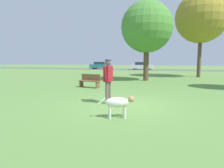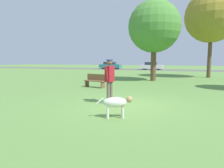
# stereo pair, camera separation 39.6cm
# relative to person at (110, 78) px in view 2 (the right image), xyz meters

# --- Properties ---
(ground_plane) EXTENTS (120.00, 120.00, 0.00)m
(ground_plane) POSITION_rel_person_xyz_m (0.66, -0.05, -1.04)
(ground_plane) COLOR #608C42
(far_road_strip) EXTENTS (120.00, 6.00, 0.01)m
(far_road_strip) POSITION_rel_person_xyz_m (0.66, 29.04, -1.03)
(far_road_strip) COLOR #5B5B59
(far_road_strip) RESTS_ON ground_plane
(person) EXTENTS (0.28, 0.68, 1.75)m
(person) POSITION_rel_person_xyz_m (0.00, 0.00, 0.00)
(person) COLOR #665B4C
(person) RESTS_ON ground_plane
(dog) EXTENTS (1.06, 0.58, 0.65)m
(dog) POSITION_rel_person_xyz_m (0.92, -1.79, -0.59)
(dog) COLOR silver
(dog) RESTS_ON ground_plane
(frisbee) EXTENTS (0.23, 0.23, 0.02)m
(frisbee) POSITION_rel_person_xyz_m (-0.49, 0.55, -1.03)
(frisbee) COLOR #33D838
(frisbee) RESTS_ON ground_plane
(tree_far_right) EXTENTS (5.03, 5.03, 8.42)m
(tree_far_right) POSITION_rel_person_xyz_m (4.83, 14.52, 4.85)
(tree_far_right) COLOR brown
(tree_far_right) RESTS_ON ground_plane
(tree_mid_center) EXTENTS (4.24, 4.24, 6.56)m
(tree_mid_center) POSITION_rel_person_xyz_m (0.18, 9.53, 3.38)
(tree_mid_center) COLOR brown
(tree_mid_center) RESTS_ON ground_plane
(parked_car_teal) EXTENTS (4.17, 1.94, 1.39)m
(parked_car_teal) POSITION_rel_person_xyz_m (-11.19, 28.94, -0.35)
(parked_car_teal) COLOR teal
(parked_car_teal) RESTS_ON ground_plane
(parked_car_white) EXTENTS (4.08, 1.83, 1.37)m
(parked_car_white) POSITION_rel_person_xyz_m (-3.24, 29.04, -0.37)
(parked_car_white) COLOR white
(parked_car_white) RESTS_ON ground_plane
(park_bench) EXTENTS (1.45, 0.67, 0.84)m
(park_bench) POSITION_rel_person_xyz_m (-2.59, 4.11, -0.59)
(park_bench) COLOR brown
(park_bench) RESTS_ON ground_plane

